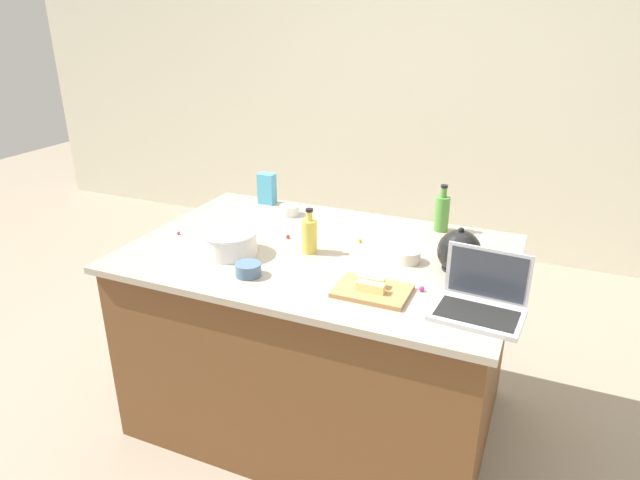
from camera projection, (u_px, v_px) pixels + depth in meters
name	position (u px, v px, depth m)	size (l,w,h in m)	color
ground_plane	(320.00, 412.00, 2.85)	(12.00, 12.00, 0.00)	gray
wall_back	(441.00, 91.00, 4.39)	(8.00, 0.10, 2.60)	beige
island_counter	(320.00, 336.00, 2.68)	(1.68, 1.11, 0.90)	brown
laptop	(481.00, 301.00, 1.98)	(0.33, 0.25, 0.22)	#B7B7BC
mixing_bowl_large	(230.00, 242.00, 2.45)	(0.24, 0.24, 0.11)	white
bottle_olive	(442.00, 213.00, 2.69)	(0.07, 0.07, 0.23)	#4C8C38
bottle_oil	(309.00, 235.00, 2.45)	(0.07, 0.07, 0.20)	#DBC64C
kettle	(459.00, 252.00, 2.29)	(0.21, 0.18, 0.20)	black
cutting_board	(372.00, 291.00, 2.13)	(0.28, 0.20, 0.02)	#AD7F4C
butter_stick_left	(370.00, 287.00, 2.10)	(0.11, 0.04, 0.04)	#F4E58C
butter_stick_right	(370.00, 281.00, 2.14)	(0.11, 0.04, 0.04)	#F4E58C
ramekin_small	(289.00, 210.00, 2.92)	(0.10, 0.10, 0.05)	white
ramekin_medium	(248.00, 269.00, 2.26)	(0.11, 0.11, 0.05)	slate
ramekin_wide	(408.00, 256.00, 2.38)	(0.10, 0.10, 0.05)	beige
candy_bag	(267.00, 189.00, 3.07)	(0.09, 0.06, 0.17)	#4CA5CC
candy_0	(178.00, 233.00, 2.67)	(0.02, 0.02, 0.02)	#CC3399
candy_1	(288.00, 237.00, 2.63)	(0.02, 0.02, 0.02)	red
candy_2	(296.00, 211.00, 2.96)	(0.01, 0.01, 0.01)	green
candy_3	(360.00, 240.00, 2.59)	(0.02, 0.02, 0.02)	yellow
candy_4	(422.00, 289.00, 2.14)	(0.02, 0.02, 0.02)	#CC3399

